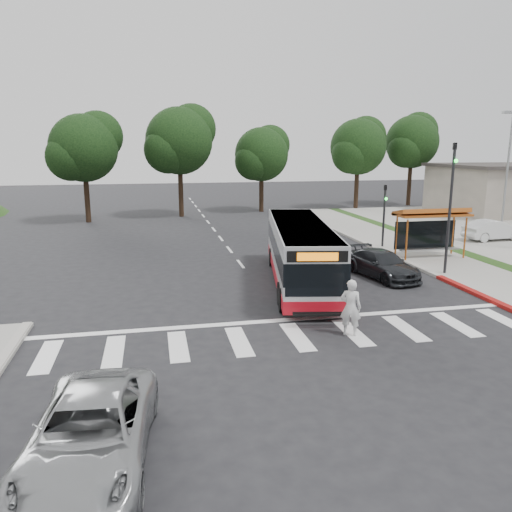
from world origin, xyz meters
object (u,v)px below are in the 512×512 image
object	(u,v)px
transit_bus	(300,254)
pedestrian	(351,308)
dark_sedan	(382,264)
silver_suv_south	(91,433)

from	to	relation	value
transit_bus	pedestrian	xyz separation A→B (m)	(-0.24, -6.75, -0.44)
transit_bus	dark_sedan	xyz separation A→B (m)	(4.27, 0.19, -0.76)
pedestrian	silver_suv_south	size ratio (longest dim) A/B	0.39
dark_sedan	silver_suv_south	distance (m)	17.62
pedestrian	dark_sedan	distance (m)	8.29
dark_sedan	pedestrian	bearing A→B (deg)	-133.92
transit_bus	silver_suv_south	bearing A→B (deg)	-112.61
transit_bus	silver_suv_south	size ratio (longest dim) A/B	2.17
dark_sedan	silver_suv_south	bearing A→B (deg)	-145.39
pedestrian	silver_suv_south	xyz separation A→B (m)	(-7.84, -5.64, -0.28)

